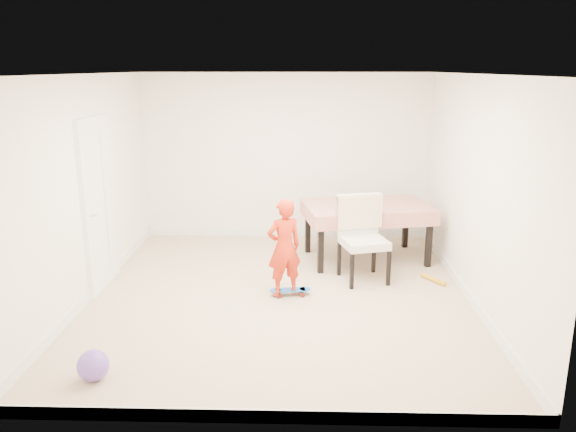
{
  "coord_description": "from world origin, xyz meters",
  "views": [
    {
      "loc": [
        0.28,
        -6.27,
        2.67
      ],
      "look_at": [
        0.1,
        0.2,
        0.95
      ],
      "focal_mm": 35.0,
      "sensor_mm": 36.0,
      "label": 1
    }
  ],
  "objects_px": {
    "dining_table": "(366,232)",
    "child": "(284,250)",
    "balloon": "(93,365)",
    "dining_chair": "(364,240)",
    "skateboard": "(290,292)"
  },
  "relations": [
    {
      "from": "dining_chair",
      "to": "skateboard",
      "type": "relative_size",
      "value": 2.19
    },
    {
      "from": "dining_chair",
      "to": "balloon",
      "type": "xyz_separation_m",
      "value": [
        -2.61,
        -2.47,
        -0.41
      ]
    },
    {
      "from": "balloon",
      "to": "skateboard",
      "type": "bearing_deg",
      "value": 49.12
    },
    {
      "from": "dining_table",
      "to": "child",
      "type": "height_order",
      "value": "child"
    },
    {
      "from": "skateboard",
      "to": "balloon",
      "type": "distance_m",
      "value": 2.58
    },
    {
      "from": "dining_table",
      "to": "balloon",
      "type": "distance_m",
      "value": 4.3
    },
    {
      "from": "dining_table",
      "to": "child",
      "type": "relative_size",
      "value": 1.47
    },
    {
      "from": "dining_chair",
      "to": "balloon",
      "type": "relative_size",
      "value": 3.9
    },
    {
      "from": "balloon",
      "to": "dining_chair",
      "type": "bearing_deg",
      "value": 43.41
    },
    {
      "from": "dining_table",
      "to": "skateboard",
      "type": "height_order",
      "value": "dining_table"
    },
    {
      "from": "dining_chair",
      "to": "child",
      "type": "bearing_deg",
      "value": -166.11
    },
    {
      "from": "child",
      "to": "balloon",
      "type": "height_order",
      "value": "child"
    },
    {
      "from": "skateboard",
      "to": "dining_table",
      "type": "bearing_deg",
      "value": 43.83
    },
    {
      "from": "dining_table",
      "to": "balloon",
      "type": "bearing_deg",
      "value": -140.43
    },
    {
      "from": "dining_chair",
      "to": "balloon",
      "type": "bearing_deg",
      "value": -151.85
    }
  ]
}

